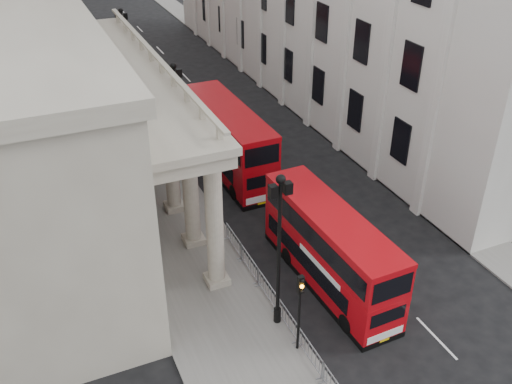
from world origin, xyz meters
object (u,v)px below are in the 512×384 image
bus_near (330,247)px  bus_far (229,139)px  traffic_light (300,300)px  lamp_post_mid (177,114)px  pedestrian_a (135,197)px  pedestrian_b (127,186)px  pedestrian_c (148,163)px  lamp_post_south (279,243)px  lamp_post_north (125,48)px

bus_near → bus_far: size_ratio=0.91×
traffic_light → bus_far: bearing=79.0°
lamp_post_mid → pedestrian_a: (-3.95, -2.91, -3.95)m
pedestrian_b → pedestrian_c: pedestrian_b is taller
lamp_post_mid → pedestrian_a: bearing=-143.6°
traffic_light → pedestrian_b: traffic_light is taller
traffic_light → bus_near: (3.73, 3.76, -0.79)m
pedestrian_b → pedestrian_c: 3.39m
traffic_light → pedestrian_c: traffic_light is taller
bus_far → lamp_post_mid: bearing=172.9°
traffic_light → bus_near: bearing=45.2°
lamp_post_south → bus_near: lamp_post_south is taller
lamp_post_south → traffic_light: lamp_post_south is taller
lamp_post_south → pedestrian_a: lamp_post_south is taller
lamp_post_north → traffic_light: size_ratio=1.93×
lamp_post_south → lamp_post_north: 32.00m
lamp_post_mid → bus_far: 4.28m
lamp_post_mid → lamp_post_north: same height
bus_near → pedestrian_b: size_ratio=6.61×
lamp_post_north → pedestrian_b: (-4.15, -17.29, -4.01)m
lamp_post_mid → lamp_post_north: (0.00, 16.00, 0.00)m
lamp_post_mid → pedestrian_b: lamp_post_mid is taller
lamp_post_mid → pedestrian_c: size_ratio=5.45×
lamp_post_mid → pedestrian_b: bearing=-162.7°
lamp_post_south → lamp_post_mid: (0.00, 16.00, 0.00)m
pedestrian_a → pedestrian_c: size_ratio=1.10×
pedestrian_c → bus_near: bearing=-39.4°
lamp_post_mid → pedestrian_c: 4.72m
traffic_light → lamp_post_south: bearing=92.8°
pedestrian_a → pedestrian_b: bearing=108.2°
pedestrian_a → pedestrian_b: (-0.20, 1.62, -0.06)m
bus_near → lamp_post_south: bearing=-157.6°
lamp_post_mid → pedestrian_b: 5.91m
lamp_post_north → pedestrian_a: 19.72m
lamp_post_north → pedestrian_b: 18.23m
lamp_post_north → bus_far: size_ratio=0.74×
pedestrian_a → pedestrian_b: pedestrian_a is taller
lamp_post_south → lamp_post_mid: 16.00m
bus_near → pedestrian_b: bearing=119.6°
lamp_post_south → bus_near: (3.83, 1.74, -2.60)m
lamp_post_south → lamp_post_north: (0.00, 32.00, 0.00)m
lamp_post_north → bus_near: (3.83, -30.26, -2.60)m
bus_far → pedestrian_b: size_ratio=7.23×
lamp_post_south → pedestrian_b: (-4.15, 14.71, -4.01)m
lamp_post_north → pedestrian_b: bearing=-103.5°
lamp_post_mid → traffic_light: 18.11m
lamp_post_mid → bus_near: lamp_post_mid is taller
lamp_post_mid → pedestrian_c: (-2.04, 1.36, -4.03)m
lamp_post_south → lamp_post_north: same height
traffic_light → pedestrian_c: size_ratio=2.82×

